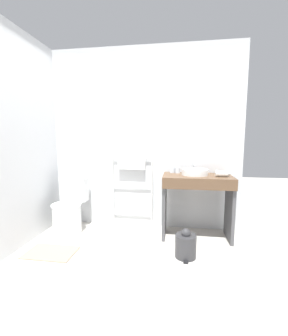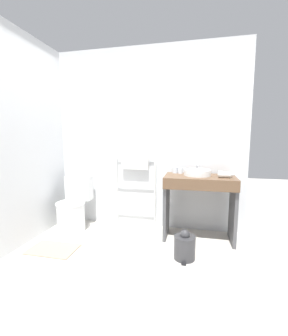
# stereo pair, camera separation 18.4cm
# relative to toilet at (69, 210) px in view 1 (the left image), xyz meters

# --- Properties ---
(ground_plane) EXTENTS (12.00, 12.00, 0.00)m
(ground_plane) POSITION_rel_toilet_xyz_m (0.96, -0.95, -0.31)
(ground_plane) COLOR beige
(wall_back) EXTENTS (2.85, 0.12, 2.58)m
(wall_back) POSITION_rel_toilet_xyz_m (0.96, 0.43, 0.98)
(wall_back) COLOR silver
(wall_back) RESTS_ON ground_plane
(wall_side) EXTENTS (0.12, 1.97, 2.58)m
(wall_side) POSITION_rel_toilet_xyz_m (-0.41, -0.29, 0.98)
(wall_side) COLOR silver
(wall_side) RESTS_ON ground_plane
(toilet) EXTENTS (0.40, 0.54, 0.76)m
(toilet) POSITION_rel_toilet_xyz_m (0.00, 0.00, 0.00)
(toilet) COLOR white
(toilet) RESTS_ON ground_plane
(towel_radiator) EXTENTS (0.61, 0.06, 1.06)m
(towel_radiator) POSITION_rel_toilet_xyz_m (0.84, 0.32, 0.47)
(towel_radiator) COLOR white
(towel_radiator) RESTS_ON ground_plane
(vanity_counter) EXTENTS (0.88, 0.51, 0.83)m
(vanity_counter) POSITION_rel_toilet_xyz_m (1.75, 0.06, 0.25)
(vanity_counter) COLOR brown
(vanity_counter) RESTS_ON ground_plane
(sink_basin) EXTENTS (0.34, 0.34, 0.08)m
(sink_basin) POSITION_rel_toilet_xyz_m (1.72, 0.10, 0.57)
(sink_basin) COLOR white
(sink_basin) RESTS_ON vanity_counter
(faucet) EXTENTS (0.02, 0.10, 0.14)m
(faucet) POSITION_rel_toilet_xyz_m (1.72, 0.28, 0.61)
(faucet) COLOR silver
(faucet) RESTS_ON vanity_counter
(cup_near_wall) EXTENTS (0.07, 0.07, 0.08)m
(cup_near_wall) POSITION_rel_toilet_xyz_m (1.43, 0.25, 0.57)
(cup_near_wall) COLOR silver
(cup_near_wall) RESTS_ON vanity_counter
(cup_near_edge) EXTENTS (0.07, 0.07, 0.08)m
(cup_near_edge) POSITION_rel_toilet_xyz_m (1.50, 0.22, 0.57)
(cup_near_edge) COLOR silver
(cup_near_edge) RESTS_ON vanity_counter
(hair_dryer) EXTENTS (0.19, 0.18, 0.07)m
(hair_dryer) POSITION_rel_toilet_xyz_m (2.05, 0.03, 0.56)
(hair_dryer) COLOR white
(hair_dryer) RESTS_ON vanity_counter
(trash_bin) EXTENTS (0.23, 0.27, 0.33)m
(trash_bin) POSITION_rel_toilet_xyz_m (1.60, -0.47, -0.17)
(trash_bin) COLOR #333335
(trash_bin) RESTS_ON ground_plane
(bath_mat) EXTENTS (0.56, 0.36, 0.01)m
(bath_mat) POSITION_rel_toilet_xyz_m (0.08, -0.62, -0.30)
(bath_mat) COLOR gray
(bath_mat) RESTS_ON ground_plane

